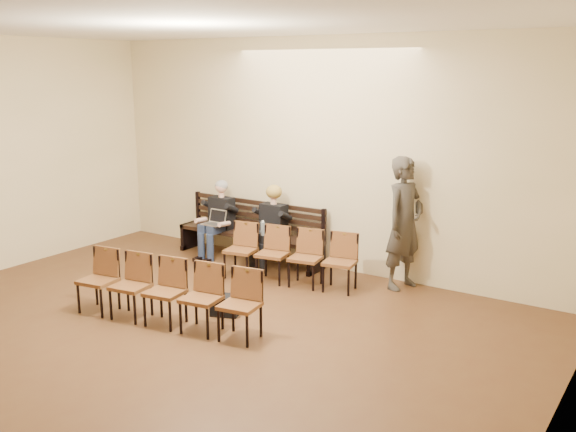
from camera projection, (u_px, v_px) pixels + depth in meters
name	position (u px, v px, depth m)	size (l,w,h in m)	color
ground	(51.00, 399.00, 6.01)	(10.00, 10.00, 0.00)	#54361C
room_walls	(100.00, 121.00, 6.08)	(8.02, 10.01, 3.51)	beige
bench	(250.00, 246.00, 10.36)	(2.60, 0.90, 0.45)	black
seated_man	(218.00, 221.00, 10.47)	(0.49, 0.68, 1.18)	black
seated_woman	(270.00, 230.00, 9.92)	(0.50, 0.69, 1.16)	black
laptop	(213.00, 225.00, 10.29)	(0.33, 0.26, 0.24)	#B9B9BE
water_bottle	(263.00, 236.00, 9.64)	(0.07, 0.07, 0.23)	silver
bag	(225.00, 305.00, 8.04)	(0.34, 0.23, 0.25)	black
passerby	(405.00, 213.00, 8.85)	(0.78, 0.51, 2.14)	#39342F
chair_row_front	(289.00, 256.00, 9.16)	(1.96, 0.44, 0.81)	brown
chair_row_back	(165.00, 293.00, 7.68)	(2.48, 0.44, 0.81)	brown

